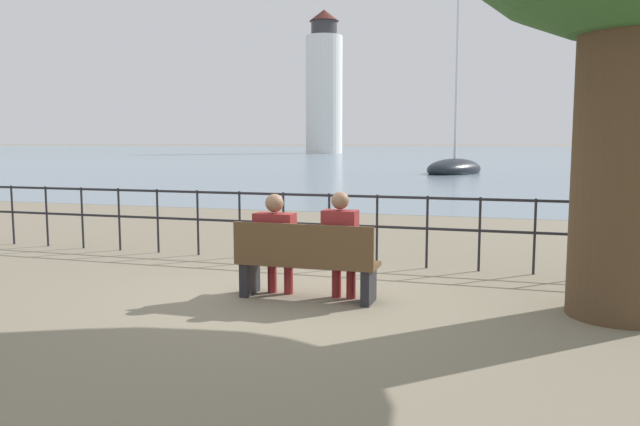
{
  "coord_description": "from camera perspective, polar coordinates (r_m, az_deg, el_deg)",
  "views": [
    {
      "loc": [
        2.21,
        -6.76,
        1.81
      ],
      "look_at": [
        0.0,
        0.5,
        0.95
      ],
      "focal_mm": 35.0,
      "sensor_mm": 36.0,
      "label": 1
    }
  ],
  "objects": [
    {
      "name": "ground_plane",
      "position": [
        7.34,
        -1.15,
        -7.81
      ],
      "size": [
        1000.0,
        1000.0,
        0.0
      ],
      "primitive_type": "plane",
      "color": "#7A705B"
    },
    {
      "name": "harbor_water",
      "position": [
        165.47,
        16.26,
        5.6
      ],
      "size": [
        600.0,
        300.0,
        0.01
      ],
      "color": "slate",
      "rests_on": "ground_plane"
    },
    {
      "name": "park_bench",
      "position": [
        7.19,
        -1.31,
        -4.63
      ],
      "size": [
        1.65,
        0.45,
        0.9
      ],
      "color": "brown",
      "rests_on": "ground_plane"
    },
    {
      "name": "seated_person_left",
      "position": [
        7.34,
        -4.07,
        -2.46
      ],
      "size": [
        0.47,
        0.35,
        1.22
      ],
      "color": "maroon",
      "rests_on": "ground_plane"
    },
    {
      "name": "seated_person_right",
      "position": [
        7.1,
        1.91,
        -2.61
      ],
      "size": [
        0.39,
        0.35,
        1.26
      ],
      "color": "maroon",
      "rests_on": "ground_plane"
    },
    {
      "name": "promenade_railing",
      "position": [
        9.27,
        3.02,
        -0.44
      ],
      "size": [
        15.44,
        0.04,
        1.05
      ],
      "color": "black",
      "rests_on": "ground_plane"
    },
    {
      "name": "sailboat_1",
      "position": [
        37.04,
        26.79,
        3.39
      ],
      "size": [
        2.96,
        7.02,
        8.42
      ],
      "rotation": [
        0.0,
        0.0,
        0.14
      ],
      "color": "maroon",
      "rests_on": "ground_plane"
    },
    {
      "name": "sailboat_2",
      "position": [
        37.23,
        12.19,
        4.02
      ],
      "size": [
        4.03,
        5.71,
        10.23
      ],
      "rotation": [
        0.0,
        0.0,
        -0.34
      ],
      "color": "black",
      "rests_on": "ground_plane"
    },
    {
      "name": "harbor_lighthouse",
      "position": [
        102.57,
        0.37,
        11.41
      ],
      "size": [
        5.92,
        5.92,
        22.84
      ],
      "color": "white",
      "rests_on": "ground_plane"
    }
  ]
}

